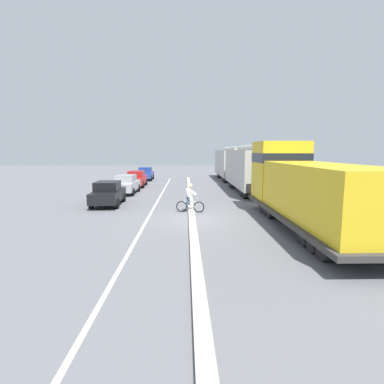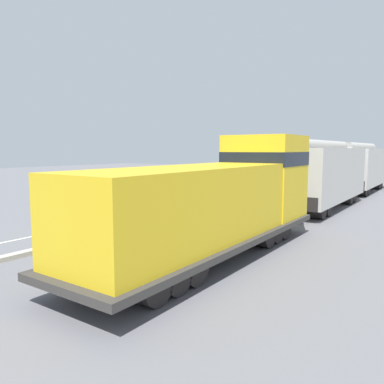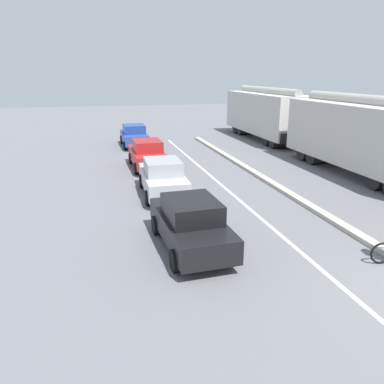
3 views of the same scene
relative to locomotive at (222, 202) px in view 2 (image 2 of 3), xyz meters
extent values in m
plane|color=slate|center=(-5.35, 1.36, -1.80)|extent=(120.00, 120.00, 0.00)
cube|color=#B2AD9E|center=(-5.35, 7.36, -1.72)|extent=(0.36, 36.00, 0.16)
cube|color=silver|center=(-7.75, 7.36, -1.79)|extent=(0.14, 36.00, 0.01)
cube|color=gold|center=(0.00, -1.44, 0.10)|extent=(2.70, 9.86, 2.40)
cube|color=gold|center=(0.00, 3.56, 0.65)|extent=(2.80, 2.80, 3.50)
cube|color=black|center=(0.00, 3.56, 1.44)|extent=(2.83, 2.83, 0.56)
cube|color=#383533|center=(0.00, -0.84, -1.10)|extent=(3.10, 11.60, 0.20)
cylinder|color=#4C4947|center=(0.00, -0.84, -1.25)|extent=(1.10, 3.00, 1.10)
cylinder|color=black|center=(0.00, 3.15, -1.30)|extent=(2.40, 1.00, 1.00)
cylinder|color=black|center=(0.00, 2.35, -1.30)|extent=(2.40, 1.00, 1.00)
cylinder|color=black|center=(0.00, 1.55, -1.30)|extent=(2.40, 1.00, 1.00)
cylinder|color=black|center=(0.00, -3.23, -1.30)|extent=(2.40, 1.00, 1.00)
cylinder|color=black|center=(0.00, -4.03, -1.30)|extent=(2.40, 1.00, 1.00)
cylinder|color=black|center=(0.00, -4.83, -1.30)|extent=(2.40, 1.00, 1.00)
cube|color=beige|center=(0.00, 12.16, 0.35)|extent=(2.90, 10.40, 3.10)
cylinder|color=#A29F99|center=(0.00, 12.16, 2.08)|extent=(0.60, 9.88, 0.60)
cube|color=black|center=(0.00, 17.41, -0.85)|extent=(2.61, 0.10, 0.70)
cube|color=black|center=(0.00, 6.91, -0.85)|extent=(2.61, 0.10, 0.70)
cylinder|color=black|center=(0.00, 15.93, -1.35)|extent=(2.46, 0.90, 0.90)
cylinder|color=black|center=(0.00, 14.83, -1.35)|extent=(2.46, 0.90, 0.90)
cylinder|color=black|center=(0.00, 9.48, -1.35)|extent=(2.46, 0.90, 0.90)
cylinder|color=black|center=(0.00, 8.38, -1.35)|extent=(2.46, 0.90, 0.90)
cube|color=beige|center=(0.00, 23.76, 0.35)|extent=(2.90, 10.40, 3.10)
cylinder|color=#A3A19B|center=(0.00, 23.76, 2.08)|extent=(0.60, 9.88, 0.60)
cube|color=black|center=(0.00, 29.01, -0.85)|extent=(2.61, 0.10, 0.70)
cube|color=black|center=(0.00, 18.51, -0.85)|extent=(2.61, 0.10, 0.70)
cylinder|color=black|center=(0.00, 27.53, -1.35)|extent=(2.46, 0.90, 0.90)
cylinder|color=black|center=(0.00, 26.43, -1.35)|extent=(2.46, 0.90, 0.90)
cylinder|color=black|center=(0.00, 21.08, -1.35)|extent=(2.46, 0.90, 0.90)
cylinder|color=black|center=(0.00, 19.98, -1.35)|extent=(2.46, 0.90, 0.90)
cube|color=black|center=(-10.92, 5.76, -1.13)|extent=(1.86, 4.26, 0.70)
cube|color=black|center=(-10.91, 5.61, -0.48)|extent=(1.57, 1.96, 0.60)
cube|color=#1E232D|center=(-10.95, 6.61, -0.53)|extent=(1.43, 0.18, 0.51)
cylinder|color=black|center=(-11.78, 7.03, -1.48)|extent=(0.25, 0.65, 0.64)
cylinder|color=black|center=(-10.16, 7.09, -1.48)|extent=(0.25, 0.65, 0.64)
cylinder|color=black|center=(-11.67, 4.42, -1.48)|extent=(0.25, 0.65, 0.64)
cylinder|color=black|center=(-10.06, 4.49, -1.48)|extent=(0.25, 0.65, 0.64)
cube|color=#B7BABF|center=(-10.78, 11.25, -1.13)|extent=(1.82, 4.25, 0.70)
cube|color=#9C9EA2|center=(-10.78, 11.10, -0.48)|extent=(1.55, 1.94, 0.60)
cube|color=#1E232D|center=(-10.76, 12.10, -0.53)|extent=(1.43, 0.16, 0.51)
cylinder|color=black|center=(-11.55, 12.57, -1.48)|extent=(0.24, 0.65, 0.64)
cylinder|color=black|center=(-9.94, 12.53, -1.48)|extent=(0.24, 0.65, 0.64)
cylinder|color=black|center=(-11.62, 9.97, -1.48)|extent=(0.24, 0.65, 0.64)
cylinder|color=black|center=(-10.01, 9.92, -1.48)|extent=(0.24, 0.65, 0.64)
cube|color=red|center=(-10.73, 16.41, -1.13)|extent=(1.76, 4.22, 0.70)
cube|color=maroon|center=(-10.73, 16.26, -0.48)|extent=(1.53, 1.92, 0.60)
cube|color=#1E232D|center=(-10.74, 17.26, -0.53)|extent=(1.43, 0.14, 0.51)
cylinder|color=black|center=(-11.56, 17.70, -1.48)|extent=(0.23, 0.64, 0.64)
cylinder|color=black|center=(-9.94, 17.72, -1.48)|extent=(0.23, 0.64, 0.64)
cylinder|color=black|center=(-11.52, 15.09, -1.48)|extent=(0.23, 0.64, 0.64)
cylinder|color=black|center=(-9.90, 15.12, -1.48)|extent=(0.23, 0.64, 0.64)
cube|color=#28479E|center=(-10.73, 23.35, -1.13)|extent=(1.75, 4.22, 0.70)
cube|color=navy|center=(-10.73, 23.20, -0.48)|extent=(1.52, 1.92, 0.60)
cube|color=#1E232D|center=(-10.74, 24.20, -0.53)|extent=(1.43, 0.14, 0.51)
cylinder|color=black|center=(-11.55, 24.65, -1.48)|extent=(0.23, 0.64, 0.64)
cylinder|color=black|center=(-9.94, 24.67, -1.48)|extent=(0.23, 0.64, 0.64)
cylinder|color=black|center=(-11.52, 22.04, -1.48)|extent=(0.23, 0.64, 0.64)
cylinder|color=black|center=(-9.91, 22.06, -1.48)|extent=(0.23, 0.64, 0.64)
torus|color=black|center=(-4.90, 3.16, -1.47)|extent=(0.66, 0.18, 0.66)
torus|color=black|center=(-5.93, 3.35, -1.47)|extent=(0.66, 0.18, 0.66)
cylinder|color=silver|center=(-5.41, 3.26, -1.17)|extent=(0.78, 0.19, 0.05)
cylinder|color=silver|center=(-5.31, 3.24, -1.35)|extent=(0.48, 0.14, 0.36)
cylinder|color=silver|center=(-5.63, 3.30, -1.02)|extent=(0.04, 0.04, 0.30)
cylinder|color=silver|center=(-4.97, 3.18, -0.92)|extent=(0.12, 0.48, 0.04)
cylinder|color=#38476B|center=(-5.51, 3.38, -1.12)|extent=(0.32, 0.19, 0.52)
cylinder|color=#38476B|center=(-5.55, 3.18, -1.12)|extent=(0.29, 0.19, 0.52)
cube|color=white|center=(-5.46, 3.27, -0.60)|extent=(0.38, 0.39, 0.57)
sphere|color=beige|center=(-5.39, 3.25, -0.21)|extent=(0.22, 0.22, 0.22)
cylinder|color=white|center=(-5.39, 3.25, -0.11)|extent=(0.22, 0.22, 0.05)
cylinder|color=white|center=(-5.24, 3.39, -0.60)|extent=(0.47, 0.17, 0.36)
cylinder|color=white|center=(-5.29, 3.07, -0.60)|extent=(0.47, 0.17, 0.36)
camera|label=1|loc=(-5.67, -14.37, 1.85)|focal=28.00mm
camera|label=2|loc=(6.50, -11.18, 1.83)|focal=35.00mm
camera|label=3|loc=(-13.54, -4.57, 3.39)|focal=35.00mm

